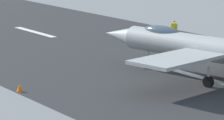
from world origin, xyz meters
TOP-DOWN VIEW (x-y plane):
  - ground_plane at (0.00, 0.00)m, footprint 400.00×400.00m
  - runway_strip at (-0.02, 0.00)m, footprint 240.00×26.00m
  - fighter_jet at (-0.95, 0.36)m, footprint 18.06×14.68m
  - crew_person at (14.09, -9.59)m, footprint 0.63×0.46m
  - marker_cone_mid at (3.12, 12.69)m, footprint 0.44×0.44m

SIDE VIEW (x-z plane):
  - ground_plane at x=0.00m, z-range 0.00..0.00m
  - runway_strip at x=-0.02m, z-range 0.00..0.02m
  - marker_cone_mid at x=3.12m, z-range 0.00..0.55m
  - crew_person at x=14.09m, z-range 0.00..1.71m
  - fighter_jet at x=-0.95m, z-range -0.42..5.13m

